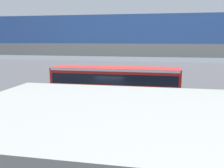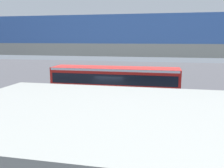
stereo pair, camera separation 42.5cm
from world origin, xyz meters
name	(u,v)px [view 2 (the right image)]	position (x,y,z in m)	size (l,w,h in m)	color
ground	(110,103)	(0.00, 0.00, 0.00)	(80.00, 80.00, 0.00)	#424247
city_bus	(115,81)	(-0.29, -0.68, 1.88)	(11.54, 2.85, 3.15)	red
pedestrian	(56,99)	(3.87, 2.90, 0.89)	(0.38, 0.38, 1.79)	#2D2D38
lane_dash_leftmost	(177,99)	(-6.00, -2.65, 0.00)	(2.00, 0.20, 0.01)	silver
lane_dash_left	(136,97)	(-2.00, -2.65, 0.00)	(2.00, 0.20, 0.01)	silver
lane_dash_centre	(97,95)	(2.00, -2.65, 0.00)	(2.00, 0.20, 0.01)	silver
lane_dash_right	(60,93)	(6.00, -2.65, 0.00)	(2.00, 0.20, 0.01)	silver
pedestrian_overpass	(63,56)	(0.00, 10.20, 4.91)	(28.78, 2.60, 6.62)	gray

